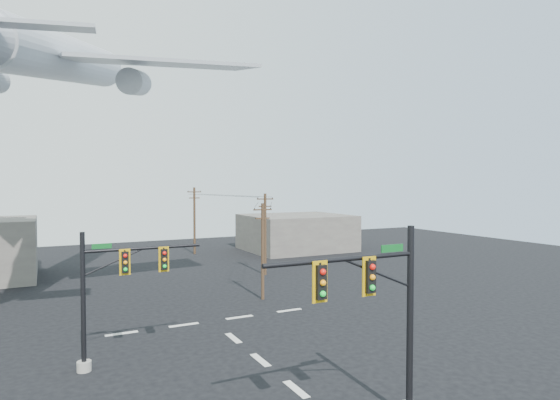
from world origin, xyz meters
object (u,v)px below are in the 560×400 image
utility_pole_b (265,232)px  utility_pole_a (263,249)px  utility_pole_c (194,219)px  airliner (62,59)px  signal_mast_near (384,321)px  signal_mast_far (110,295)px

utility_pole_b → utility_pole_a: bearing=-97.3°
utility_pole_a → utility_pole_c: (2.14, 26.64, 0.58)m
utility_pole_b → airliner: (-19.05, -3.99, 14.62)m
utility_pole_b → utility_pole_c: utility_pole_c is taller
utility_pole_a → utility_pole_b: utility_pole_b is taller
airliner → utility_pole_a: bearing=-87.8°
utility_pole_b → airliner: size_ratio=0.27×
utility_pole_b → utility_pole_c: (-2.40, 17.37, 0.28)m
airliner → utility_pole_c: bearing=-15.8°
utility_pole_c → airliner: 30.65m
signal_mast_near → utility_pole_b: 30.86m
signal_mast_far → signal_mast_near: bearing=-51.6°
utility_pole_a → signal_mast_near: bearing=-98.3°
signal_mast_far → utility_pole_c: 38.99m
signal_mast_far → utility_pole_c: bearing=67.3°
utility_pole_a → utility_pole_b: (4.54, 9.27, 0.30)m
signal_mast_far → utility_pole_c: utility_pole_c is taller
signal_mast_near → airliner: size_ratio=0.25×
utility_pole_b → utility_pole_c: size_ratio=0.94×
utility_pole_c → airliner: bearing=-120.6°
signal_mast_near → utility_pole_c: size_ratio=0.87×
utility_pole_a → utility_pole_c: 26.73m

